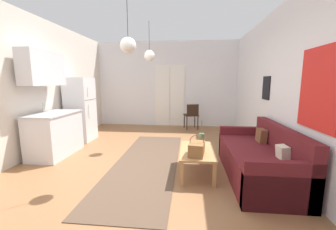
% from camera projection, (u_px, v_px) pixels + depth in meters
% --- Properties ---
extents(ground_plane, '(5.32, 8.06, 0.10)m').
position_uv_depth(ground_plane, '(143.00, 171.00, 3.67)').
color(ground_plane, '#8E603D').
extents(wall_back, '(4.92, 0.13, 2.86)m').
position_uv_depth(wall_back, '(167.00, 85.00, 7.15)').
color(wall_back, silver).
rests_on(wall_back, ground_plane).
extents(wall_right, '(0.12, 7.66, 2.86)m').
position_uv_depth(wall_right, '(295.00, 87.00, 3.19)').
color(wall_right, silver).
rests_on(wall_right, ground_plane).
extents(wall_left, '(0.12, 7.66, 2.86)m').
position_uv_depth(wall_left, '(8.00, 87.00, 3.68)').
color(wall_left, silver).
rests_on(wall_left, ground_plane).
extents(area_rug, '(1.15, 3.61, 0.01)m').
position_uv_depth(area_rug, '(147.00, 162.00, 3.97)').
color(area_rug, brown).
rests_on(area_rug, ground_plane).
extents(couch, '(0.88, 1.96, 0.83)m').
position_uv_depth(couch, '(261.00, 160.00, 3.32)').
color(couch, '#5B191E').
rests_on(couch, ground_plane).
extents(coffee_table, '(0.55, 1.01, 0.40)m').
position_uv_depth(coffee_table, '(197.00, 153.00, 3.45)').
color(coffee_table, '#B27F4C').
rests_on(coffee_table, ground_plane).
extents(bamboo_vase, '(0.09, 0.09, 0.48)m').
position_uv_depth(bamboo_vase, '(201.00, 141.00, 3.48)').
color(bamboo_vase, '#47704C').
rests_on(bamboo_vase, coffee_table).
extents(handbag, '(0.27, 0.37, 0.32)m').
position_uv_depth(handbag, '(197.00, 149.00, 3.17)').
color(handbag, brown).
rests_on(handbag, coffee_table).
extents(refrigerator, '(0.60, 0.64, 1.62)m').
position_uv_depth(refrigerator, '(81.00, 109.00, 5.36)').
color(refrigerator, white).
rests_on(refrigerator, ground_plane).
extents(kitchen_counter, '(0.64, 1.14, 2.11)m').
position_uv_depth(kitchen_counter, '(52.00, 117.00, 4.25)').
color(kitchen_counter, silver).
rests_on(kitchen_counter, ground_plane).
extents(accent_chair, '(0.51, 0.50, 0.82)m').
position_uv_depth(accent_chair, '(192.00, 114.00, 6.65)').
color(accent_chair, black).
rests_on(accent_chair, ground_plane).
extents(pendant_lamp_near, '(0.24, 0.24, 0.93)m').
position_uv_depth(pendant_lamp_near, '(128.00, 45.00, 3.07)').
color(pendant_lamp_near, black).
extents(pendant_lamp_far, '(0.24, 0.24, 0.87)m').
position_uv_depth(pendant_lamp_far, '(149.00, 55.00, 4.74)').
color(pendant_lamp_far, black).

